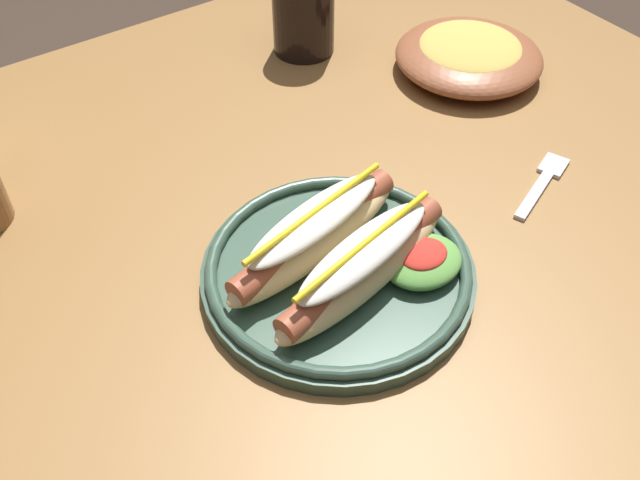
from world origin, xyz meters
name	(u,v)px	position (x,y,z in m)	size (l,w,h in m)	color
dining_table	(323,299)	(0.00, 0.00, 0.64)	(1.19, 1.02, 0.74)	olive
hot_dog_plate	(342,262)	(-0.02, -0.05, 0.77)	(0.26, 0.26, 0.08)	#334C3D
fork	(543,181)	(0.25, -0.07, 0.74)	(0.12, 0.06, 0.00)	silver
soda_cup	(303,12)	(0.19, 0.31, 0.80)	(0.08, 0.08, 0.11)	black
side_bowl	(469,54)	(0.34, 0.15, 0.76)	(0.19, 0.19, 0.05)	brown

